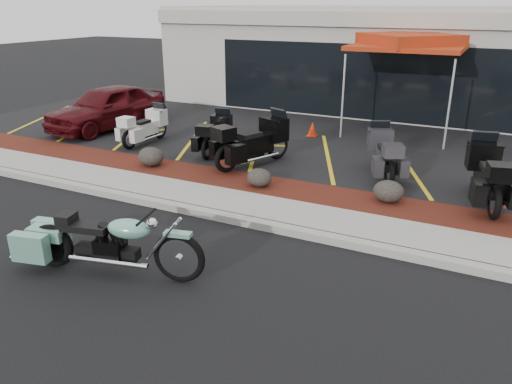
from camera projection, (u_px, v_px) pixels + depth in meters
The scene contains 18 objects.
ground at pixel (229, 244), 9.11m from camera, with size 90.00×90.00×0.00m, color black.
curb at pixel (251, 222), 9.84m from camera, with size 24.00×0.25×0.15m, color gray.
sidewalk at pixel (266, 210), 10.42m from camera, with size 24.00×1.20×0.15m, color gray.
mulch_bed at pixel (288, 191), 11.43m from camera, with size 24.00×1.20×0.16m, color #35140C.
upper_lot at pixel (354, 138), 15.95m from camera, with size 26.00×9.60×0.15m, color black.
dealership_building at pixel (400, 58), 20.51m from camera, with size 18.00×8.16×4.00m.
boulder_left at pixel (151, 156), 12.89m from camera, with size 0.69×0.58×0.49m, color black.
boulder_mid at pixel (259, 178), 11.45m from camera, with size 0.59×0.49×0.42m, color black.
boulder_right at pixel (389, 191), 10.55m from camera, with size 0.65×0.55×0.46m, color black.
hero_cruiser at pixel (179, 250), 7.68m from camera, with size 3.17×0.80×1.12m, color #6AA590, non-canonical shape.
touring_white at pixel (159, 121), 15.41m from camera, with size 1.94×0.74×1.13m, color white, non-canonical shape.
touring_black_front at pixel (223, 127), 14.57m from camera, with size 1.97×0.75×1.14m, color black, non-canonical shape.
touring_black_mid at pixel (278, 134), 13.31m from camera, with size 2.38×0.91×1.38m, color black, non-canonical shape.
touring_grey at pixel (379, 144), 12.72m from camera, with size 2.10×0.80×1.22m, color #333238, non-canonical shape.
touring_black_rear at pixel (481, 161), 11.10m from camera, with size 2.34×0.89×1.36m, color black, non-canonical shape.
parked_car at pixel (107, 107), 16.60m from camera, with size 1.71×4.24×1.45m, color #43090D.
traffic_cone at pixel (312, 129), 15.82m from camera, with size 0.29×0.29×0.45m, color red.
popup_canopy at pixel (409, 43), 15.41m from camera, with size 3.63×3.63×3.09m.
Camera 1 is at (4.08, -7.10, 4.13)m, focal length 35.00 mm.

